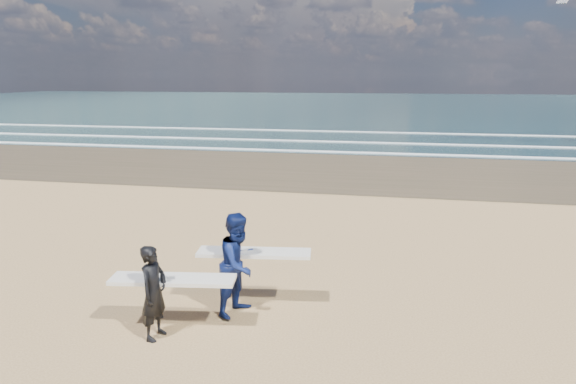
# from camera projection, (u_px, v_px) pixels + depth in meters

# --- Properties ---
(ocean) EXTENTS (220.00, 100.00, 0.02)m
(ocean) POSITION_uv_depth(u_px,v_px,m) (503.00, 107.00, 73.52)
(ocean) COLOR #1B353B
(ocean) RESTS_ON ground
(surfer_near) EXTENTS (2.25, 1.10, 1.67)m
(surfer_near) POSITION_uv_depth(u_px,v_px,m) (157.00, 290.00, 8.82)
(surfer_near) COLOR black
(surfer_near) RESTS_ON ground
(surfer_far) EXTENTS (2.25, 1.34, 1.98)m
(surfer_far) POSITION_uv_depth(u_px,v_px,m) (240.00, 263.00, 9.70)
(surfer_far) COLOR #0E1B50
(surfer_far) RESTS_ON ground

